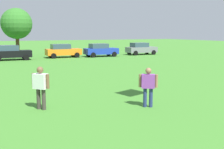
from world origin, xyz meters
name	(u,v)px	position (x,y,z in m)	size (l,w,h in m)	color
adult_bystander	(148,84)	(5.26, 10.55, 0.99)	(0.68, 0.55, 1.67)	navy
bystander_midfield	(41,84)	(1.13, 12.08, 1.05)	(0.62, 0.66, 1.76)	#3F3833
parked_car_black_1	(11,53)	(1.85, 33.99, 0.86)	(4.30, 2.02, 1.68)	black
parked_car_orange_2	(63,51)	(8.06, 34.71, 0.86)	(4.30, 2.02, 1.68)	orange
parked_car_blue_3	(101,50)	(12.86, 33.95, 0.86)	(4.30, 2.02, 1.68)	#1E38AD
parked_car_gray_4	(141,49)	(19.24, 34.47, 0.86)	(4.30, 2.02, 1.68)	slate
tree_far_right	(17,24)	(3.21, 39.27, 4.23)	(4.02, 4.02, 6.26)	brown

